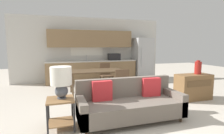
{
  "coord_description": "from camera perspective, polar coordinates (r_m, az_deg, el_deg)",
  "views": [
    {
      "loc": [
        -1.39,
        -2.9,
        1.51
      ],
      "look_at": [
        -0.01,
        1.5,
        0.95
      ],
      "focal_mm": 28.0,
      "sensor_mm": 36.0,
      "label": 1
    }
  ],
  "objects": [
    {
      "name": "side_table",
      "position": [
        3.39,
        -16.42,
        -12.9
      ],
      "size": [
        0.48,
        0.48,
        0.56
      ],
      "color": "olive",
      "rests_on": "ground_plane"
    },
    {
      "name": "couch",
      "position": [
        3.67,
        5.59,
        -11.86
      ],
      "size": [
        2.11,
        0.8,
        0.83
      ],
      "color": "#3D2D1E",
      "rests_on": "ground_plane"
    },
    {
      "name": "credenza",
      "position": [
        5.47,
        24.99,
        -5.9
      ],
      "size": [
        0.99,
        0.46,
        0.72
      ],
      "color": "brown",
      "rests_on": "ground_plane"
    },
    {
      "name": "dining_table",
      "position": [
        5.54,
        -5.09,
        -1.68
      ],
      "size": [
        1.67,
        0.85,
        0.75
      ],
      "color": "brown",
      "rests_on": "ground_plane"
    },
    {
      "name": "table_lamp",
      "position": [
        3.27,
        -16.28,
        -3.82
      ],
      "size": [
        0.38,
        0.38,
        0.58
      ],
      "color": "#4C515B",
      "rests_on": "side_table"
    },
    {
      "name": "vase",
      "position": [
        5.49,
        26.26,
        -0.19
      ],
      "size": [
        0.18,
        0.18,
        0.39
      ],
      "color": "maroon",
      "rests_on": "credenza"
    },
    {
      "name": "wall_back",
      "position": [
        7.66,
        -7.04,
        5.71
      ],
      "size": [
        6.4,
        0.07,
        2.7
      ],
      "color": "silver",
      "rests_on": "ground_plane"
    },
    {
      "name": "refrigerator",
      "position": [
        8.05,
        9.93,
        2.67
      ],
      "size": [
        0.78,
        0.75,
        1.86
      ],
      "color": "#B7BABC",
      "rests_on": "ground_plane"
    },
    {
      "name": "dining_chair_near_right",
      "position": [
        4.97,
        2.93,
        -5.01
      ],
      "size": [
        0.44,
        0.44,
        0.87
      ],
      "rotation": [
        0.0,
        0.0,
        3.09
      ],
      "color": "brown",
      "rests_on": "ground_plane"
    },
    {
      "name": "kitchen_counter",
      "position": [
        7.4,
        -6.42,
        1.7
      ],
      "size": [
        3.73,
        0.65,
        2.15
      ],
      "color": "#8E704C",
      "rests_on": "ground_plane"
    },
    {
      "name": "ground_plane",
      "position": [
        3.56,
        7.77,
        -18.27
      ],
      "size": [
        20.0,
        20.0,
        0.0
      ],
      "primitive_type": "plane",
      "color": "beige"
    },
    {
      "name": "dining_chair_far_right",
      "position": [
        6.48,
        -2.04,
        -2.2
      ],
      "size": [
        0.44,
        0.44,
        0.87
      ],
      "rotation": [
        0.0,
        0.0,
        0.05
      ],
      "color": "brown",
      "rests_on": "ground_plane"
    }
  ]
}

